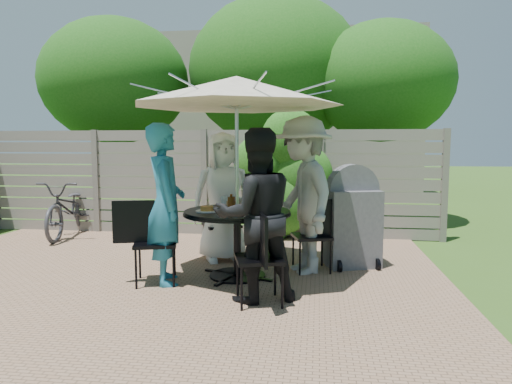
# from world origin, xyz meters

# --- Properties ---
(backyard_envelope) EXTENTS (60.00, 60.00, 5.00)m
(backyard_envelope) POSITION_xyz_m (0.09, 10.29, 2.61)
(backyard_envelope) COLOR #375A1C
(backyard_envelope) RESTS_ON ground
(patio_table) EXTENTS (1.64, 1.64, 0.82)m
(patio_table) POSITION_xyz_m (1.02, 0.53, 0.57)
(patio_table) COLOR black
(patio_table) RESTS_ON ground
(umbrella) EXTENTS (3.22, 3.22, 2.37)m
(umbrella) POSITION_xyz_m (1.02, 0.53, 2.20)
(umbrella) COLOR silver
(umbrella) RESTS_ON ground
(chair_back) EXTENTS (0.63, 0.74, 0.97)m
(chair_back) POSITION_xyz_m (0.64, 1.42, 0.29)
(chair_back) COLOR black
(chair_back) RESTS_ON ground
(person_back) EXTENTS (1.01, 0.86, 1.76)m
(person_back) POSITION_xyz_m (0.69, 1.30, 0.88)
(person_back) COLOR white
(person_back) RESTS_ON ground
(chair_left) EXTENTS (0.74, 0.58, 0.97)m
(chair_left) POSITION_xyz_m (0.13, 0.15, 0.29)
(chair_left) COLOR black
(chair_left) RESTS_ON ground
(person_left) EXTENTS (0.67, 0.79, 1.83)m
(person_left) POSITION_xyz_m (0.26, 0.20, 0.92)
(person_left) COLOR teal
(person_left) RESTS_ON ground
(chair_front) EXTENTS (0.56, 0.72, 0.95)m
(chair_front) POSITION_xyz_m (1.40, -0.35, 0.29)
(chair_front) COLOR black
(chair_front) RESTS_ON ground
(person_front) EXTENTS (1.05, 0.95, 1.76)m
(person_front) POSITION_xyz_m (1.35, -0.23, 0.88)
(person_front) COLOR black
(person_front) RESTS_ON ground
(chair_right) EXTENTS (0.70, 0.54, 0.92)m
(chair_right) POSITION_xyz_m (1.91, 0.91, 0.28)
(chair_right) COLOR black
(chair_right) RESTS_ON ground
(person_right) EXTENTS (1.16, 1.43, 1.94)m
(person_right) POSITION_xyz_m (1.78, 0.86, 0.97)
(person_right) COLOR #999994
(person_right) RESTS_ON ground
(plate_back) EXTENTS (0.26, 0.26, 0.06)m
(plate_back) POSITION_xyz_m (0.88, 0.86, 0.84)
(plate_back) COLOR white
(plate_back) RESTS_ON patio_table
(plate_left) EXTENTS (0.26, 0.26, 0.06)m
(plate_left) POSITION_xyz_m (0.69, 0.39, 0.84)
(plate_left) COLOR white
(plate_left) RESTS_ON patio_table
(plate_front) EXTENTS (0.26, 0.26, 0.06)m
(plate_front) POSITION_xyz_m (1.16, 0.20, 0.84)
(plate_front) COLOR white
(plate_front) RESTS_ON patio_table
(plate_right) EXTENTS (0.26, 0.26, 0.06)m
(plate_right) POSITION_xyz_m (1.35, 0.68, 0.84)
(plate_right) COLOR white
(plate_right) RESTS_ON patio_table
(glass_back) EXTENTS (0.07, 0.07, 0.14)m
(glass_back) POSITION_xyz_m (0.82, 0.73, 0.89)
(glass_back) COLOR silver
(glass_back) RESTS_ON patio_table
(glass_front) EXTENTS (0.07, 0.07, 0.14)m
(glass_front) POSITION_xyz_m (1.22, 0.34, 0.89)
(glass_front) COLOR silver
(glass_front) RESTS_ON patio_table
(glass_right) EXTENTS (0.07, 0.07, 0.14)m
(glass_right) POSITION_xyz_m (1.22, 0.73, 0.89)
(glass_right) COLOR silver
(glass_right) RESTS_ON patio_table
(syrup_jug) EXTENTS (0.09, 0.09, 0.16)m
(syrup_jug) POSITION_xyz_m (0.95, 0.56, 0.90)
(syrup_jug) COLOR #59280C
(syrup_jug) RESTS_ON patio_table
(coffee_cup) EXTENTS (0.08, 0.08, 0.12)m
(coffee_cup) POSITION_xyz_m (1.02, 0.77, 0.88)
(coffee_cup) COLOR #C6B293
(coffee_cup) RESTS_ON patio_table
(bicycle) EXTENTS (0.92, 1.94, 0.98)m
(bicycle) POSITION_xyz_m (-2.30, 2.60, 0.49)
(bicycle) COLOR #333338
(bicycle) RESTS_ON ground
(bbq_grill) EXTENTS (0.78, 0.68, 1.34)m
(bbq_grill) POSITION_xyz_m (2.40, 1.23, 0.61)
(bbq_grill) COLOR #5C5C61
(bbq_grill) RESTS_ON ground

